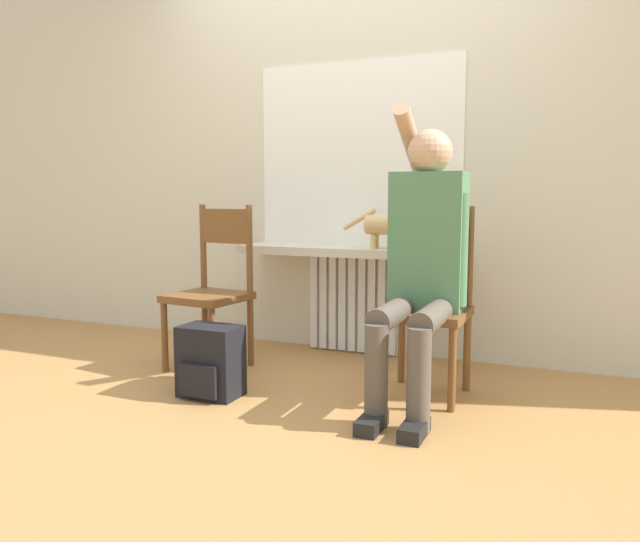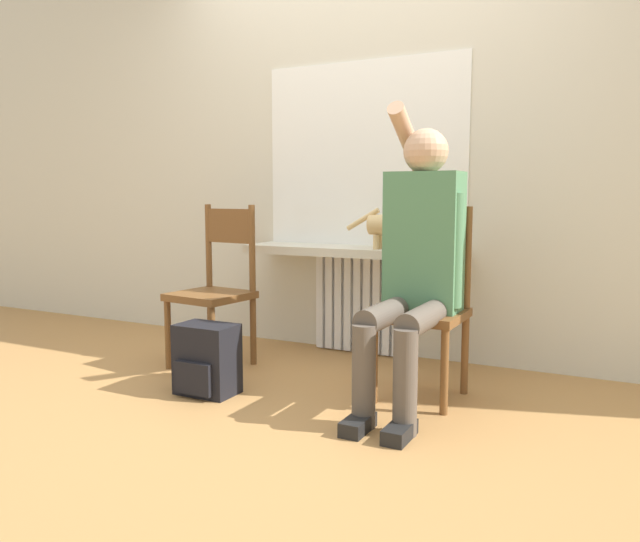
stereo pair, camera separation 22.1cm
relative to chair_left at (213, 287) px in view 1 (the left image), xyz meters
The scene contains 10 objects.
ground_plane 0.92m from the chair_left, 40.34° to the right, with size 12.00×12.00×0.00m, color #B27F47.
wall_with_window 1.30m from the chair_left, 49.59° to the left, with size 7.00×0.06×2.70m.
radiator 0.89m from the chair_left, 46.30° to the left, with size 0.57×0.08×0.61m.
windowsill 0.82m from the chair_left, 40.48° to the left, with size 1.33×0.33×0.05m.
window_glass 1.18m from the chair_left, 48.16° to the left, with size 1.28×0.01×1.10m.
chair_left is the anchor object (origin of this frame).
chair_right 1.22m from the chair_left, ahead, with size 0.39×0.39×0.91m.
person 1.25m from the chair_left, ahead, with size 0.36×1.03×1.39m.
cat 1.10m from the chair_left, 25.87° to the left, with size 0.54×0.11×0.23m.
backpack 0.60m from the chair_left, 58.78° to the right, with size 0.29×0.22×0.34m.
Camera 1 is at (1.31, -2.40, 0.96)m, focal length 35.00 mm.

